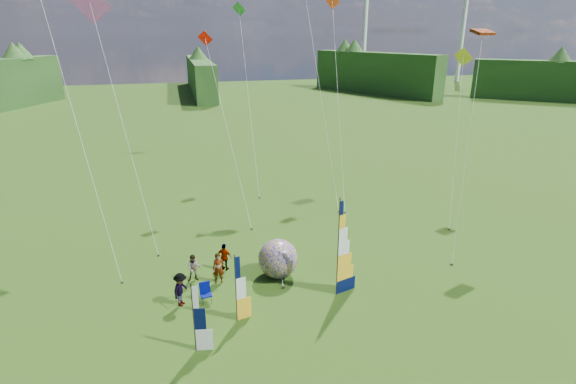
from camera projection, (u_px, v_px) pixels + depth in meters
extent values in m
plane|color=#325311|center=(330.00, 329.00, 20.93)|extent=(220.00, 220.00, 0.00)
sphere|color=#0012AA|center=(278.00, 259.00, 25.09)|extent=(2.84, 2.84, 2.22)
imported|color=#66594C|center=(218.00, 268.00, 24.53)|extent=(0.67, 0.47, 1.76)
imported|color=#66594C|center=(194.00, 268.00, 24.74)|extent=(0.78, 0.41, 1.58)
imported|color=#66594C|center=(181.00, 290.00, 22.49)|extent=(0.94, 1.21, 1.78)
imported|color=#66594C|center=(225.00, 257.00, 25.84)|extent=(1.03, 0.86, 1.66)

